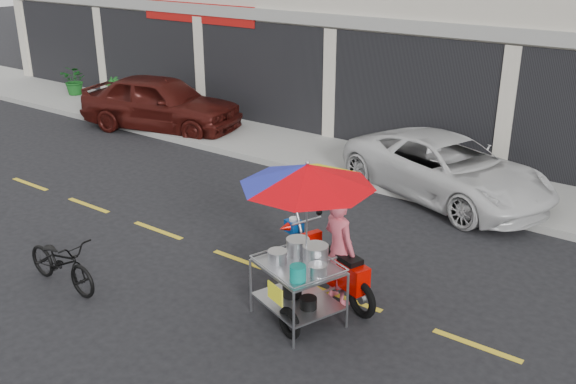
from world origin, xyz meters
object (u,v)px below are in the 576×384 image
Objects in this scene: maroon_sedan at (161,103)px; near_bicycle at (61,262)px; white_pickup at (447,168)px; food_vendor_rig at (317,217)px.

maroon_sedan is 2.87× the size of near_bicycle.
white_pickup is 1.91× the size of food_vendor_rig.
food_vendor_rig reaches higher than white_pickup.
white_pickup is (8.38, -0.07, -0.14)m from maroon_sedan.
near_bicycle is (5.20, -6.93, -0.35)m from maroon_sedan.
maroon_sedan is at bearing 168.60° from food_vendor_rig.
near_bicycle is at bearing -156.63° from maroon_sedan.
food_vendor_rig is at bearing -134.63° from maroon_sedan.
maroon_sedan is 10.18m from food_vendor_rig.
food_vendor_rig reaches higher than maroon_sedan.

